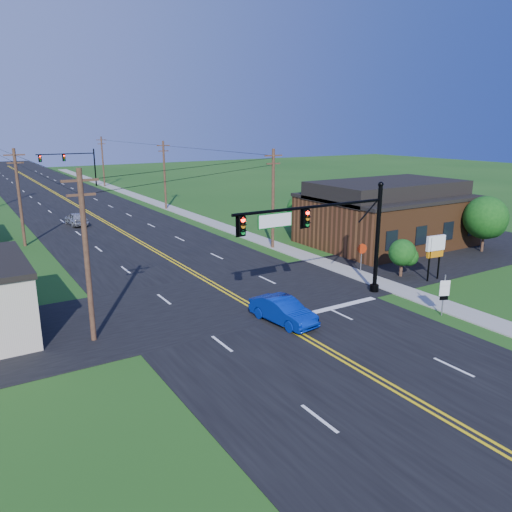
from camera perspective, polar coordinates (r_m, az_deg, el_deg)
ground at (r=24.02m, az=11.80°, el=-12.86°), size 260.00×260.00×0.00m
road_main at (r=67.77m, az=-18.60°, el=4.65°), size 16.00×220.00×0.04m
road_cross at (r=32.93m, az=-2.67°, el=-4.75°), size 70.00×10.00×0.04m
sidewalk at (r=61.77m, az=-6.85°, el=4.42°), size 2.00×160.00×0.08m
signal_mast_main at (r=30.84m, az=7.96°, el=2.90°), size 11.30×0.60×7.48m
signal_mast_far at (r=97.35m, az=-20.50°, el=10.03°), size 10.98×0.60×7.48m
brick_building at (r=49.01m, az=14.59°, el=4.10°), size 14.20×11.20×4.70m
utility_pole_left_a at (r=26.52m, az=-18.82°, el=0.24°), size 1.80×0.28×9.00m
utility_pole_left_b at (r=50.86m, az=-25.44°, el=6.23°), size 1.80×0.28×9.00m
utility_pole_right_a at (r=45.14m, az=1.96°, el=6.74°), size 1.80×0.28×9.00m
utility_pole_right_b at (r=68.16m, az=-10.41°, el=9.22°), size 1.80×0.28×9.00m
utility_pole_right_c at (r=96.62m, az=-17.11°, el=10.38°), size 1.80×0.28×9.00m
tree_right_front at (r=48.47m, az=24.76°, el=4.00°), size 3.80×3.80×5.00m
tree_right_back at (r=52.23m, az=5.18°, el=5.42°), size 3.00×3.00×4.10m
shrub_corner at (r=38.44m, az=16.37°, el=0.36°), size 2.00×2.00×2.86m
blue_car at (r=28.61m, az=3.12°, el=-6.32°), size 2.14×4.60×1.46m
distant_car at (r=59.95m, az=-19.85°, el=4.00°), size 2.02×4.42×1.47m
route_sign at (r=31.49m, az=20.70°, el=-3.87°), size 0.59×0.29×2.52m
stop_sign at (r=38.97m, az=12.00°, el=0.50°), size 0.77×0.31×2.26m
pylon_sign at (r=38.09m, az=19.81°, el=0.88°), size 1.64×0.38×3.35m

